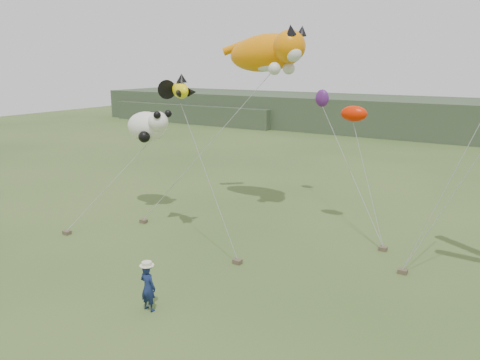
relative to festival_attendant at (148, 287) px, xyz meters
The scene contains 8 objects.
ground 1.54m from the festival_attendant, 73.64° to the left, with size 120.00×120.00×0.00m, color #385123.
headland 46.04m from the festival_attendant, 93.42° to the left, with size 90.00×13.00×4.00m.
festival_attendant is the anchor object (origin of this frame).
sandbag_anchors 6.22m from the festival_attendant, 94.23° to the left, with size 15.05×6.28×0.18m.
cat_kite 13.93m from the festival_attendant, 98.50° to the left, with size 5.58×2.98×2.44m.
fish_kite 8.93m from the festival_attendant, 120.32° to the left, with size 2.34×1.53×1.12m.
panda_kite 11.77m from the festival_attendant, 131.67° to the left, with size 2.79×1.80×1.73m.
misc_kites 13.84m from the festival_attendant, 82.93° to the left, with size 4.36×4.85×1.19m.
Camera 1 is at (9.61, -11.56, 7.96)m, focal length 35.00 mm.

